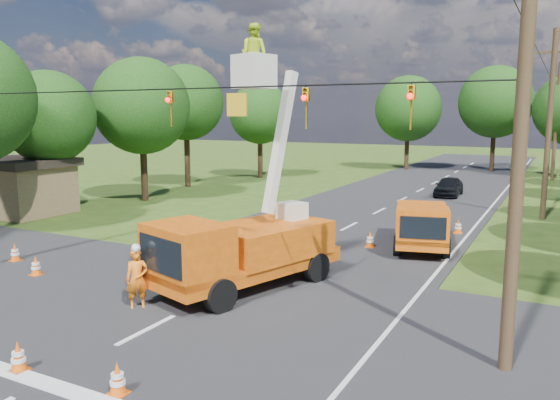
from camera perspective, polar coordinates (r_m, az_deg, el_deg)
The scene contains 27 objects.
ground at distance 32.26m, azimuth 10.33°, elevation -1.21°, with size 140.00×140.00×0.00m, color #304A16.
road_main at distance 32.26m, azimuth 10.33°, elevation -1.21°, with size 12.00×100.00×0.06m, color black.
road_cross at distance 16.47m, azimuth -9.08°, elevation -11.05°, with size 56.00×10.00×0.07m, color black.
stop_bar at distance 13.03m, azimuth -23.50°, elevation -17.28°, with size 9.00×0.45×0.02m, color silver.
edge_line at distance 31.10m, azimuth 20.23°, elevation -2.00°, with size 0.12×90.00×0.02m, color silver.
bucket_truck at distance 17.49m, azimuth -3.84°, elevation -3.72°, with size 4.24×6.95×8.38m.
second_truck at distance 23.66m, azimuth 14.57°, elevation -2.45°, with size 3.21×5.69×2.01m.
ground_worker at distance 16.48m, azimuth -14.70°, elevation -7.96°, with size 0.65×0.43×1.78m, color #F15114.
distant_car at distance 39.51m, azimuth 17.22°, elevation 1.36°, with size 1.59×3.94×1.34m, color black.
traffic_cone_0 at distance 13.66m, azimuth -25.68°, elevation -14.55°, with size 0.38×0.38×0.71m.
traffic_cone_1 at distance 11.94m, azimuth -16.62°, elevation -17.49°, with size 0.38×0.38×0.71m.
traffic_cone_2 at distance 19.60m, azimuth 0.25°, elevation -6.57°, with size 0.38×0.38×0.71m.
traffic_cone_3 at distance 23.45m, azimuth 9.38°, elevation -4.11°, with size 0.38×0.38×0.71m.
traffic_cone_4 at distance 21.01m, azimuth -24.16°, elevation -6.31°, with size 0.38×0.38×0.71m.
traffic_cone_5 at distance 23.36m, azimuth -25.95°, elevation -4.95°, with size 0.38×0.38×0.71m.
traffic_cone_7 at distance 27.18m, azimuth 18.12°, elevation -2.64°, with size 0.38×0.38×0.71m.
pole_right_near at distance 12.40m, azimuth 23.81°, elevation 5.91°, with size 1.80×0.30×10.00m.
pole_right_mid at distance 32.38m, azimuth 26.32°, elevation 7.14°, with size 1.80×0.30×10.00m.
pole_right_far at distance 52.37m, azimuth 26.92°, elevation 7.43°, with size 1.80×0.30×10.00m.
signal_span at distance 14.26m, azimuth -2.38°, elevation 10.05°, with size 18.00×0.29×1.07m.
shed at distance 34.32m, azimuth -25.55°, elevation 1.39°, with size 5.50×4.50×3.15m.
tree_left_c at distance 33.53m, azimuth -23.06°, elevation 7.95°, with size 5.20×5.20×8.06m.
tree_left_d at distance 36.63m, azimuth -14.26°, elevation 9.48°, with size 6.20×6.20×9.24m.
tree_left_e at distance 43.19m, azimuth -9.82°, elevation 9.98°, with size 5.80×5.80×9.41m.
tree_left_f at distance 48.76m, azimuth -2.11°, elevation 9.02°, with size 5.40×5.40×8.40m.
tree_far_a at distance 57.19m, azimuth 13.25°, elevation 9.28°, with size 6.60×6.60×9.50m.
tree_far_b at distance 57.72m, azimuth 21.59°, elevation 9.51°, with size 7.00×7.00×10.32m.
Camera 1 is at (9.34, -10.36, 5.59)m, focal length 35.00 mm.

